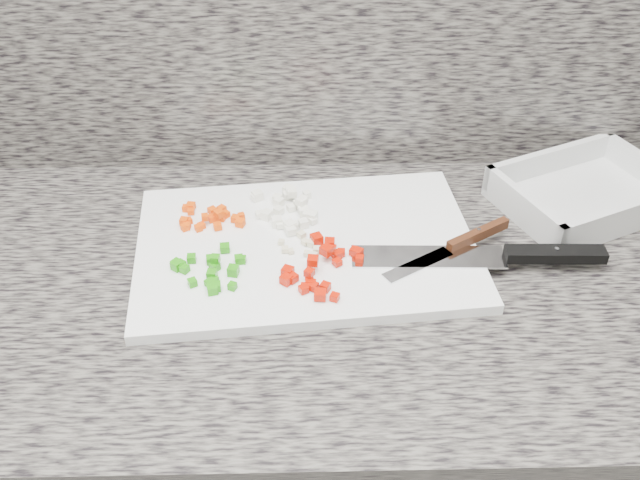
# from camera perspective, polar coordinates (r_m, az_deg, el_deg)

# --- Properties ---
(cabinet) EXTENTS (3.92, 0.62, 0.86)m
(cabinet) POSITION_cam_1_polar(r_m,az_deg,el_deg) (1.36, -2.36, -17.88)
(cabinet) COLOR silver
(cabinet) RESTS_ON ground
(countertop) EXTENTS (3.96, 0.64, 0.04)m
(countertop) POSITION_cam_1_polar(r_m,az_deg,el_deg) (1.02, -3.01, -3.63)
(countertop) COLOR #615D56
(countertop) RESTS_ON cabinet
(cutting_board) EXTENTS (0.52, 0.37, 0.02)m
(cutting_board) POSITION_cam_1_polar(r_m,az_deg,el_deg) (1.04, -1.12, -0.55)
(cutting_board) COLOR white
(cutting_board) RESTS_ON countertop
(carrot_pile) EXTENTS (0.10, 0.07, 0.02)m
(carrot_pile) POSITION_cam_1_polar(r_m,az_deg,el_deg) (1.09, -8.81, 1.80)
(carrot_pile) COLOR #F24805
(carrot_pile) RESTS_ON cutting_board
(onion_pile) EXTENTS (0.11, 0.13, 0.02)m
(onion_pile) POSITION_cam_1_polar(r_m,az_deg,el_deg) (1.09, -2.57, 2.50)
(onion_pile) COLOR white
(onion_pile) RESTS_ON cutting_board
(green_pepper_pile) EXTENTS (0.11, 0.10, 0.02)m
(green_pepper_pile) POSITION_cam_1_polar(r_m,az_deg,el_deg) (0.99, -8.81, -2.39)
(green_pepper_pile) COLOR #248F0D
(green_pepper_pile) RESTS_ON cutting_board
(red_pepper_pile) EXTENTS (0.12, 0.14, 0.02)m
(red_pepper_pile) POSITION_cam_1_polar(r_m,az_deg,el_deg) (0.98, -0.05, -2.07)
(red_pepper_pile) COLOR red
(red_pepper_pile) RESTS_ON cutting_board
(garlic_pile) EXTENTS (0.06, 0.06, 0.01)m
(garlic_pile) POSITION_cam_1_polar(r_m,az_deg,el_deg) (1.02, -1.30, -0.54)
(garlic_pile) COLOR beige
(garlic_pile) RESTS_ON cutting_board
(chef_knife) EXTENTS (0.36, 0.05, 0.02)m
(chef_knife) POSITION_cam_1_polar(r_m,az_deg,el_deg) (1.04, 15.07, -1.17)
(chef_knife) COLOR silver
(chef_knife) RESTS_ON cutting_board
(paring_knife) EXTENTS (0.20, 0.13, 0.02)m
(paring_knife) POSITION_cam_1_polar(r_m,az_deg,el_deg) (1.05, 11.39, -0.16)
(paring_knife) COLOR silver
(paring_knife) RESTS_ON cutting_board
(tray) EXTENTS (0.31, 0.28, 0.05)m
(tray) POSITION_cam_1_polar(r_m,az_deg,el_deg) (1.21, 20.38, 3.42)
(tray) COLOR silver
(tray) RESTS_ON countertop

